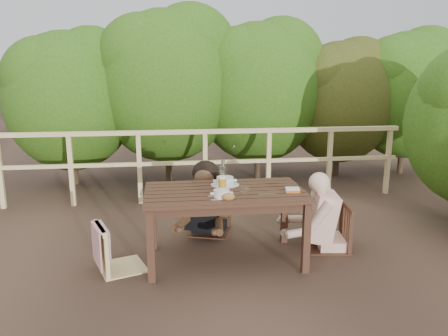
{
  "coord_description": "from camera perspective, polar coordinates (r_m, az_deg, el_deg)",
  "views": [
    {
      "loc": [
        -0.53,
        -3.87,
        1.78
      ],
      "look_at": [
        0.0,
        0.05,
        0.9
      ],
      "focal_mm": 34.8,
      "sensor_mm": 36.0,
      "label": 1
    }
  ],
  "objects": [
    {
      "name": "chair_right",
      "position": [
        4.55,
        13.66,
        -5.04
      ],
      "size": [
        0.49,
        0.49,
        0.87
      ],
      "primitive_type": "cube",
      "rotation": [
        0.0,
        0.0,
        -1.72
      ],
      "color": "#392115",
      "rests_on": "ground"
    },
    {
      "name": "tumbler",
      "position": [
        3.92,
        2.7,
        -3.07
      ],
      "size": [
        0.07,
        0.07,
        0.08
      ],
      "primitive_type": "cylinder",
      "color": "white",
      "rests_on": "table"
    },
    {
      "name": "woman",
      "position": [
        4.81,
        -1.99,
        -1.06
      ],
      "size": [
        0.7,
        0.78,
        1.3
      ],
      "primitive_type": null,
      "rotation": [
        0.0,
        0.0,
        2.82
      ],
      "color": "black",
      "rests_on": "ground"
    },
    {
      "name": "bread_roll",
      "position": [
        3.76,
        0.57,
        -3.84
      ],
      "size": [
        0.12,
        0.09,
        0.07
      ],
      "primitive_type": "ellipsoid",
      "color": "#AE7A30",
      "rests_on": "table"
    },
    {
      "name": "soup_far",
      "position": [
        4.24,
        0.13,
        -1.79
      ],
      "size": [
        0.28,
        0.28,
        0.09
      ],
      "primitive_type": "cylinder",
      "color": "white",
      "rests_on": "table"
    },
    {
      "name": "bottle",
      "position": [
        4.1,
        -0.12,
        -0.91
      ],
      "size": [
        0.07,
        0.07,
        0.28
      ],
      "primitive_type": "cylinder",
      "color": "silver",
      "rests_on": "table"
    },
    {
      "name": "hedge_row",
      "position": [
        7.13,
        -0.21,
        13.52
      ],
      "size": [
        6.6,
        1.6,
        3.8
      ],
      "primitive_type": null,
      "color": "#2D5313",
      "rests_on": "ground"
    },
    {
      "name": "soup_near",
      "position": [
        3.83,
        -0.32,
        -3.44
      ],
      "size": [
        0.24,
        0.24,
        0.08
      ],
      "primitive_type": "cylinder",
      "color": "silver",
      "rests_on": "table"
    },
    {
      "name": "table",
      "position": [
        4.17,
        0.09,
        -7.65
      ],
      "size": [
        1.48,
        0.83,
        0.69
      ],
      "primitive_type": "cube",
      "color": "#392115",
      "rests_on": "ground"
    },
    {
      "name": "railing",
      "position": [
        6.03,
        -2.48,
        0.34
      ],
      "size": [
        5.6,
        0.1,
        1.01
      ],
      "primitive_type": "cube",
      "color": "#EAC885",
      "rests_on": "ground"
    },
    {
      "name": "butter_tub",
      "position": [
        4.04,
        8.97,
        -2.96
      ],
      "size": [
        0.13,
        0.1,
        0.05
      ],
      "primitive_type": "cube",
      "rotation": [
        0.0,
        0.0,
        -0.11
      ],
      "color": "silver",
      "rests_on": "table"
    },
    {
      "name": "chair_left",
      "position": [
        4.08,
        -13.49,
        -7.36
      ],
      "size": [
        0.53,
        0.53,
        0.83
      ],
      "primitive_type": "cube",
      "rotation": [
        0.0,
        0.0,
        1.91
      ],
      "color": "#EAC885",
      "rests_on": "ground"
    },
    {
      "name": "chair_far",
      "position": [
        4.84,
        -1.95,
        -3.52
      ],
      "size": [
        0.55,
        0.55,
        0.88
      ],
      "primitive_type": "cube",
      "rotation": [
        0.0,
        0.0,
        -0.32
      ],
      "color": "#392115",
      "rests_on": "ground"
    },
    {
      "name": "beer_glass",
      "position": [
        4.03,
        -0.23,
        -2.13
      ],
      "size": [
        0.08,
        0.08,
        0.15
      ],
      "primitive_type": "cylinder",
      "color": "orange",
      "rests_on": "table"
    },
    {
      "name": "diner_right",
      "position": [
        4.5,
        14.16,
        -2.33
      ],
      "size": [
        0.72,
        0.62,
        1.31
      ],
      "primitive_type": null,
      "rotation": [
        0.0,
        0.0,
        1.42
      ],
      "color": "beige",
      "rests_on": "ground"
    },
    {
      "name": "ground",
      "position": [
        4.3,
        0.09,
        -11.94
      ],
      "size": [
        60.0,
        60.0,
        0.0
      ],
      "primitive_type": "plane",
      "color": "#4F3728",
      "rests_on": "ground"
    }
  ]
}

